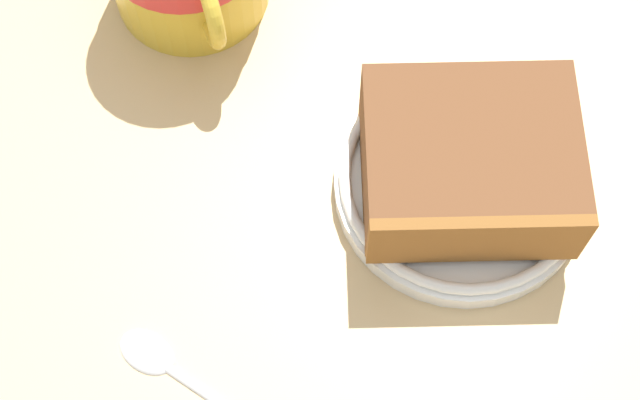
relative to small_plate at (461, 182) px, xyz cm
name	(u,v)px	position (x,y,z in cm)	size (l,w,h in cm)	color
ground_plane	(336,191)	(6.18, 1.85, -2.49)	(127.23, 127.23, 3.25)	tan
small_plate	(461,182)	(0.00, 0.00, 0.00)	(13.19, 13.19, 1.75)	white
cake_slice	(469,164)	(-0.11, 0.24, 2.67)	(13.03, 12.26, 4.76)	brown
teaspoon	(173,368)	(9.59, 14.46, -0.51)	(11.10, 3.31, 0.80)	silver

